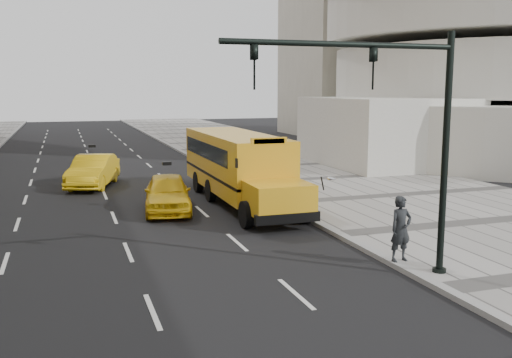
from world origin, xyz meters
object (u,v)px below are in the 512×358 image
object	(u,v)px
school_bus	(237,162)
traffic_signal	(399,125)
taxi_near	(168,193)
pedestrian	(401,229)
taxi_far	(93,171)

from	to	relation	value
school_bus	traffic_signal	size ratio (longest dim) A/B	1.81
taxi_near	pedestrian	xyz separation A→B (m)	(4.95, -9.37, 0.32)
school_bus	pedestrian	world-z (taller)	school_bus
taxi_near	traffic_signal	xyz separation A→B (m)	(3.99, -10.56, 3.33)
taxi_near	pedestrian	distance (m)	10.60
taxi_near	taxi_far	bearing A→B (deg)	118.46
traffic_signal	taxi_far	bearing A→B (deg)	110.33
traffic_signal	pedestrian	bearing A→B (deg)	51.25
taxi_near	pedestrian	bearing A→B (deg)	-53.48
school_bus	taxi_near	distance (m)	3.63
taxi_far	traffic_signal	world-z (taller)	traffic_signal
taxi_near	traffic_signal	distance (m)	11.77
taxi_near	pedestrian	size ratio (longest dim) A/B	2.41
taxi_near	taxi_far	world-z (taller)	taxi_far
pedestrian	traffic_signal	xyz separation A→B (m)	(-0.96, -1.19, 3.01)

